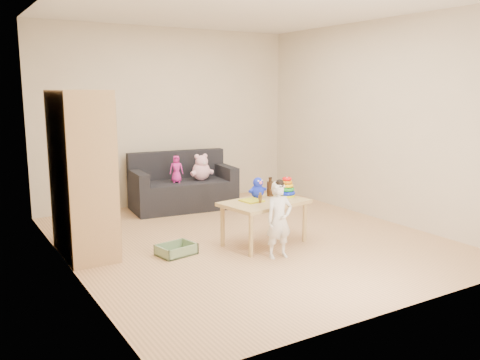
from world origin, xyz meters
TOP-DOWN VIEW (x-y plane):
  - room at (0.00, 0.00)m, footprint 4.50×4.50m
  - wardrobe at (-1.75, 0.42)m, footprint 0.48×0.95m
  - sofa at (-0.01, 1.74)m, footprint 1.52×0.87m
  - play_table at (0.06, -0.26)m, footprint 1.02×0.73m
  - storage_bin at (-0.95, -0.11)m, footprint 0.42×0.35m
  - toddler at (-0.07, -0.73)m, footprint 0.31×0.22m
  - pink_bear at (0.25, 1.67)m, footprint 0.31×0.27m
  - doll at (-0.14, 1.68)m, footprint 0.22×0.19m
  - ring_stacker at (0.42, -0.19)m, footprint 0.20×0.20m
  - brown_bottle at (0.26, -0.08)m, footprint 0.08×0.08m
  - blue_plush at (0.09, -0.07)m, footprint 0.25×0.23m
  - wooden_figure at (-0.03, -0.31)m, footprint 0.05×0.04m
  - yellow_book at (-0.07, -0.20)m, footprint 0.24×0.24m

SIDE VIEW (x-z plane):
  - storage_bin at x=-0.95m, z-range 0.00..0.11m
  - sofa at x=-0.01m, z-range 0.00..0.41m
  - play_table at x=0.06m, z-range 0.00..0.49m
  - toddler at x=-0.07m, z-range 0.00..0.78m
  - yellow_book at x=-0.07m, z-range 0.49..0.51m
  - wooden_figure at x=-0.03m, z-range 0.49..0.61m
  - pink_bear at x=0.25m, z-range 0.41..0.73m
  - ring_stacker at x=0.42m, z-range 0.47..0.70m
  - brown_bottle at x=0.26m, z-range 0.48..0.70m
  - doll at x=-0.14m, z-range 0.41..0.79m
  - blue_plush at x=0.09m, z-range 0.49..0.73m
  - wardrobe at x=-1.75m, z-range 0.00..1.71m
  - room at x=0.00m, z-range -0.95..3.55m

